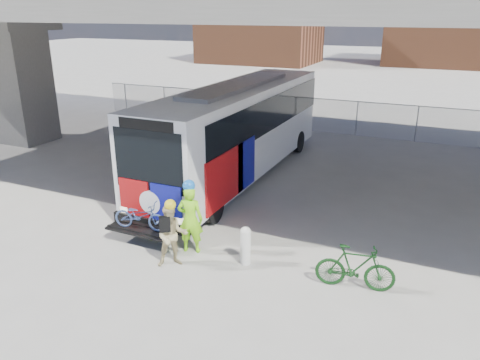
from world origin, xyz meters
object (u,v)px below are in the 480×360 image
Objects in this scene: cyclist_hivis at (190,218)px; bike_parked at (355,268)px; cyclist_tan at (172,235)px; bus at (239,124)px; bollard at (246,244)px.

bike_parked is at bearing 164.18° from cyclist_hivis.
cyclist_hivis is 1.13× the size of cyclist_tan.
bus is 6.92× the size of bike_parked.
bus is at bearing 116.14° from bollard.
bus reaches higher than bollard.
bike_parked is (4.52, 0.86, -0.31)m from cyclist_tan.
bollard is 2.83m from bike_parked.
bike_parked reaches higher than bollard.
cyclist_hivis reaches higher than bike_parked.
cyclist_hivis is (1.47, -6.34, -1.10)m from bus.
cyclist_hivis is 0.87m from cyclist_tan.
bus is 7.23m from bollard.
bus is 6.18× the size of cyclist_hivis.
bollard is 0.56× the size of bike_parked.
bus is 7.01× the size of cyclist_tan.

